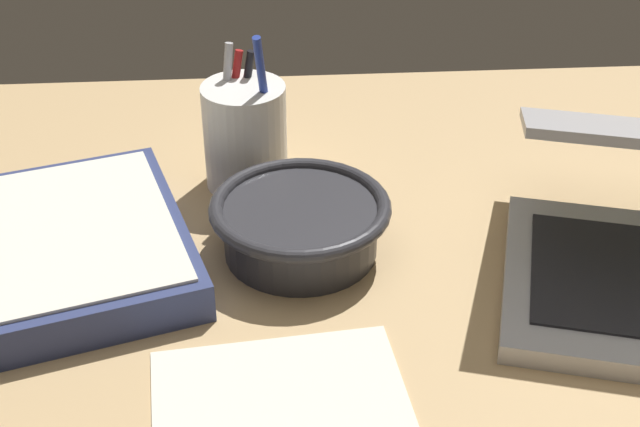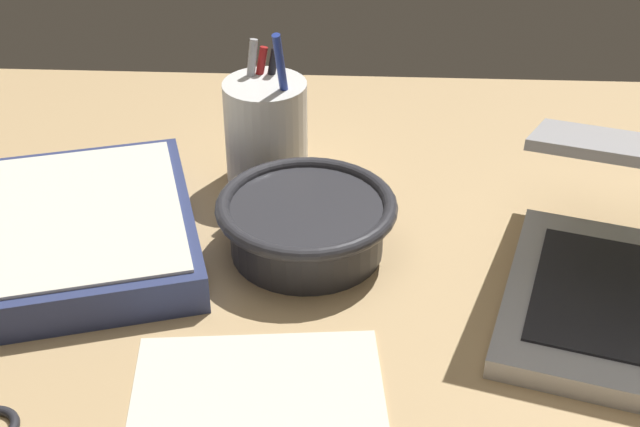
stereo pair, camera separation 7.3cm
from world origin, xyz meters
TOP-DOWN VIEW (x-y plane):
  - desk_top at (0.00, 0.00)cm, footprint 140.00×100.00cm
  - bowl at (-0.82, 12.27)cm, footprint 16.05×16.05cm
  - pen_cup at (-5.60, 24.65)cm, footprint 8.19×8.19cm

SIDE VIEW (x-z plane):
  - desk_top at x=0.00cm, z-range 0.00..2.00cm
  - bowl at x=-0.82cm, z-range 2.32..7.66cm
  - pen_cup at x=-5.60cm, z-range -0.91..15.71cm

